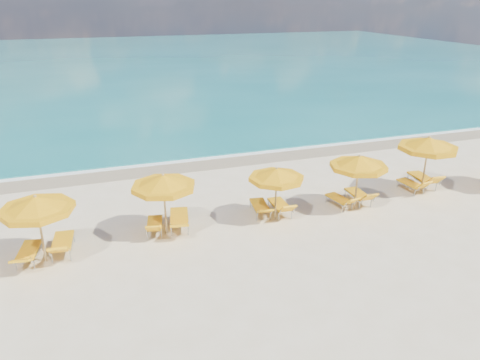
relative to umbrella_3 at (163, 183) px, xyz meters
name	(u,v)px	position (x,y,z in m)	size (l,w,h in m)	color
ground_plane	(253,223)	(3.22, -0.30, -1.97)	(120.00, 120.00, 0.00)	beige
ocean	(122,63)	(3.22, 47.70, -1.97)	(120.00, 80.00, 0.30)	#136E6F
wet_sand_band	(203,162)	(3.22, 7.10, -1.97)	(120.00, 2.60, 0.01)	tan
foam_line	(199,157)	(3.22, 7.90, -1.97)	(120.00, 1.20, 0.03)	white
whitecap_near	(77,126)	(-2.78, 16.70, -1.97)	(14.00, 0.36, 0.05)	white
whitecap_far	(243,93)	(11.22, 23.70, -1.97)	(18.00, 0.30, 0.05)	white
umbrella_2	(36,205)	(-4.05, -0.64, 0.03)	(2.56, 2.56, 2.34)	tan
umbrella_3	(163,183)	(0.00, 0.00, 0.00)	(2.47, 2.47, 2.31)	tan
umbrella_4	(276,175)	(4.16, -0.21, -0.16)	(2.50, 2.50, 2.12)	tan
umbrella_5	(359,163)	(7.56, -0.39, -0.01)	(2.43, 2.43, 2.29)	tan
umbrella_6	(428,144)	(11.30, 0.21, 0.19)	(3.20, 3.20, 2.53)	tan
lounger_2_left	(29,255)	(-4.54, -0.47, -1.75)	(0.86, 1.88, 0.67)	#A5A8AD
lounger_2_right	(63,247)	(-3.51, -0.28, -1.73)	(0.81, 1.97, 0.83)	#A5A8AD
lounger_3_left	(155,227)	(-0.38, 0.18, -1.76)	(0.85, 1.70, 0.75)	#A5A8AD
lounger_3_right	(179,222)	(0.54, 0.24, -1.72)	(1.05, 2.17, 0.76)	#A5A8AD
lounger_4_left	(260,210)	(3.76, 0.33, -1.75)	(0.82, 1.86, 0.72)	#A5A8AD
lounger_4_right	(280,209)	(4.53, 0.15, -1.75)	(0.66, 1.77, 0.80)	#A5A8AD
lounger_5_left	(339,202)	(7.07, -0.03, -1.77)	(0.78, 1.65, 0.72)	#A5A8AD
lounger_5_right	(358,198)	(8.02, 0.07, -1.75)	(0.65, 1.76, 0.81)	#A5A8AD
lounger_6_left	(411,187)	(10.87, 0.38, -1.76)	(0.68, 1.64, 0.78)	#A5A8AD
lounger_6_right	(422,181)	(11.70, 0.67, -1.72)	(0.85, 1.99, 0.91)	#A5A8AD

